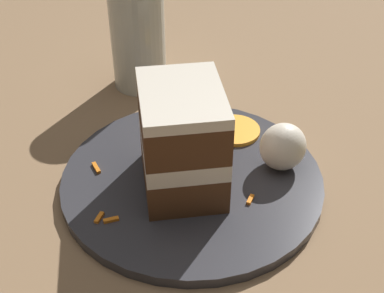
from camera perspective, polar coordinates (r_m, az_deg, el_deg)
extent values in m
plane|color=#38332D|center=(0.59, 2.83, -2.86)|extent=(6.00, 6.00, 0.00)
cube|color=#846647|center=(0.59, 2.87, -1.87)|extent=(0.99, 1.18, 0.03)
cylinder|color=#333338|center=(0.54, 0.00, -3.56)|extent=(0.26, 0.26, 0.01)
cube|color=#4C2D19|center=(0.51, -1.01, -2.24)|extent=(0.08, 0.10, 0.04)
cube|color=silver|center=(0.50, -1.05, 0.24)|extent=(0.08, 0.10, 0.02)
cube|color=#4C2D19|center=(0.48, -1.08, 2.89)|extent=(0.08, 0.10, 0.04)
cube|color=silver|center=(0.47, -1.12, 5.35)|extent=(0.08, 0.10, 0.01)
ellipsoid|color=silver|center=(0.54, 9.67, -0.03)|extent=(0.05, 0.04, 0.05)
cylinder|color=orange|center=(0.59, 4.58, 1.74)|extent=(0.06, 0.06, 0.00)
cube|color=orange|center=(0.60, 0.15, 2.46)|extent=(0.00, 0.02, 0.00)
cube|color=orange|center=(0.49, -8.63, -7.74)|extent=(0.01, 0.01, 0.00)
cube|color=orange|center=(0.55, -10.18, -2.24)|extent=(0.01, 0.02, 0.00)
cube|color=orange|center=(0.51, 6.24, -5.64)|extent=(0.01, 0.01, 0.00)
cube|color=orange|center=(0.50, -9.88, -7.48)|extent=(0.01, 0.01, 0.00)
cylinder|color=beige|center=(0.67, -5.81, 11.89)|extent=(0.07, 0.07, 0.14)
cylinder|color=silver|center=(0.69, -5.58, 8.50)|extent=(0.06, 0.06, 0.05)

